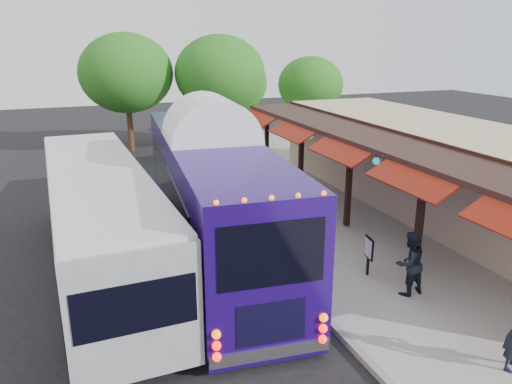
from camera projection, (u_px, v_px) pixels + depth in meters
name	position (u px, v px, depth m)	size (l,w,h in m)	color
ground	(302.00, 298.00, 13.91)	(90.00, 90.00, 0.00)	black
sidewalk	(374.00, 224.00, 19.15)	(10.00, 40.00, 0.15)	#9E9B93
curb	(253.00, 242.00, 17.47)	(0.20, 40.00, 0.16)	gray
station_shelter	(450.00, 172.00, 19.78)	(8.15, 20.00, 3.60)	tan
coach_bus	(212.00, 189.00, 16.16)	(3.92, 13.24, 4.18)	#220865
city_bus	(101.00, 217.00, 14.92)	(3.08, 12.26, 3.27)	gray
ped_b	(410.00, 263.00, 13.58)	(0.89, 0.69, 1.84)	black
ped_c	(238.00, 191.00, 20.36)	(0.92, 0.38, 1.56)	black
ped_d	(244.00, 168.00, 23.64)	(1.11, 0.64, 1.72)	black
sign_board	(369.00, 250.00, 14.69)	(0.14, 0.55, 1.20)	black
tree_left	(220.00, 74.00, 30.91)	(5.61, 5.61, 7.18)	#382314
tree_mid	(229.00, 83.00, 32.03)	(4.88, 4.88, 6.24)	#382314
tree_right	(310.00, 85.00, 34.40)	(4.50, 4.50, 5.76)	#382314
tree_far	(126.00, 73.00, 30.42)	(5.70, 5.70, 7.30)	#382314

